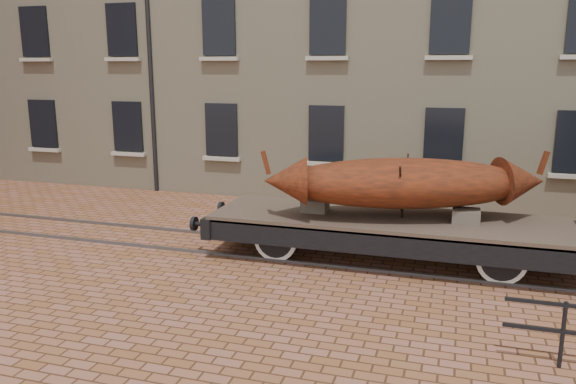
# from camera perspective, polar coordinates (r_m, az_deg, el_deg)

# --- Properties ---
(ground) EXTENTS (90.00, 90.00, 0.00)m
(ground) POSITION_cam_1_polar(r_m,az_deg,el_deg) (12.68, 9.68, -6.90)
(ground) COLOR brown
(rail_track) EXTENTS (30.00, 1.52, 0.06)m
(rail_track) POSITION_cam_1_polar(r_m,az_deg,el_deg) (12.67, 9.69, -6.77)
(rail_track) COLOR #59595E
(rail_track) RESTS_ON ground
(flatcar_wagon) EXTENTS (8.60, 2.33, 1.30)m
(flatcar_wagon) POSITION_cam_1_polar(r_m,az_deg,el_deg) (12.43, 10.03, -3.40)
(flatcar_wagon) COLOR #3F3529
(flatcar_wagon) RESTS_ON ground
(iron_boat) EXTENTS (5.98, 3.09, 1.47)m
(iron_boat) POSITION_cam_1_polar(r_m,az_deg,el_deg) (12.17, 11.64, 0.93)
(iron_boat) COLOR maroon
(iron_boat) RESTS_ON flatcar_wagon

